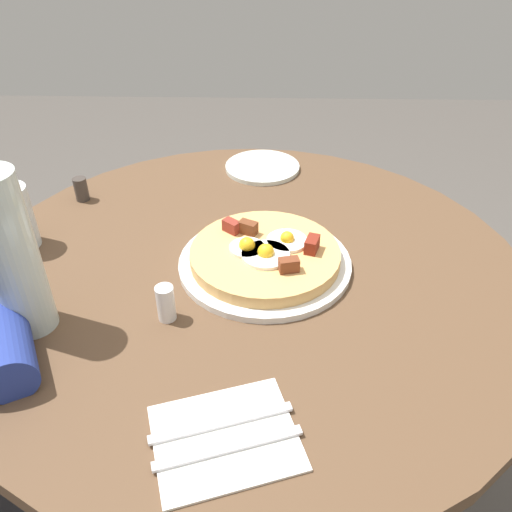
{
  "coord_description": "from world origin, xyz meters",
  "views": [
    {
      "loc": [
        0.03,
        -0.73,
        1.27
      ],
      "look_at": [
        0.02,
        0.0,
        0.75
      ],
      "focal_mm": 36.44,
      "sensor_mm": 36.0,
      "label": 1
    }
  ],
  "objects_px": {
    "water_glass": "(14,218)",
    "water_bottle": "(12,256)",
    "fork": "(229,448)",
    "pepper_shaker": "(81,189)",
    "pizza_plate": "(265,263)",
    "breakfast_pizza": "(265,253)",
    "salt_shaker": "(166,303)",
    "dining_table": "(248,336)",
    "bread_plate": "(262,167)",
    "knife": "(222,423)"
  },
  "relations": [
    {
      "from": "fork",
      "to": "pepper_shaker",
      "type": "relative_size",
      "value": 3.65
    },
    {
      "from": "breakfast_pizza",
      "to": "water_glass",
      "type": "distance_m",
      "value": 0.45
    },
    {
      "from": "fork",
      "to": "salt_shaker",
      "type": "distance_m",
      "value": 0.25
    },
    {
      "from": "dining_table",
      "to": "pizza_plate",
      "type": "height_order",
      "value": "pizza_plate"
    },
    {
      "from": "salt_shaker",
      "to": "pizza_plate",
      "type": "bearing_deg",
      "value": 43.24
    },
    {
      "from": "fork",
      "to": "water_bottle",
      "type": "bearing_deg",
      "value": 128.15
    },
    {
      "from": "bread_plate",
      "to": "water_glass",
      "type": "distance_m",
      "value": 0.55
    },
    {
      "from": "dining_table",
      "to": "water_bottle",
      "type": "height_order",
      "value": "water_bottle"
    },
    {
      "from": "water_bottle",
      "to": "salt_shaker",
      "type": "xyz_separation_m",
      "value": [
        0.2,
        0.02,
        -0.1
      ]
    },
    {
      "from": "breakfast_pizza",
      "to": "knife",
      "type": "distance_m",
      "value": 0.34
    },
    {
      "from": "water_glass",
      "to": "water_bottle",
      "type": "height_order",
      "value": "water_bottle"
    },
    {
      "from": "fork",
      "to": "pepper_shaker",
      "type": "bearing_deg",
      "value": 102.82
    },
    {
      "from": "fork",
      "to": "pizza_plate",
      "type": "bearing_deg",
      "value": 66.35
    },
    {
      "from": "bread_plate",
      "to": "water_bottle",
      "type": "bearing_deg",
      "value": -122.26
    },
    {
      "from": "water_glass",
      "to": "pizza_plate",
      "type": "bearing_deg",
      "value": -6.45
    },
    {
      "from": "pizza_plate",
      "to": "water_glass",
      "type": "bearing_deg",
      "value": 173.55
    },
    {
      "from": "breakfast_pizza",
      "to": "knife",
      "type": "height_order",
      "value": "breakfast_pizza"
    },
    {
      "from": "fork",
      "to": "water_bottle",
      "type": "height_order",
      "value": "water_bottle"
    },
    {
      "from": "water_bottle",
      "to": "knife",
      "type": "bearing_deg",
      "value": -30.35
    },
    {
      "from": "breakfast_pizza",
      "to": "pizza_plate",
      "type": "bearing_deg",
      "value": -170.01
    },
    {
      "from": "water_bottle",
      "to": "salt_shaker",
      "type": "bearing_deg",
      "value": 5.47
    },
    {
      "from": "breakfast_pizza",
      "to": "water_bottle",
      "type": "distance_m",
      "value": 0.4
    },
    {
      "from": "breakfast_pizza",
      "to": "salt_shaker",
      "type": "bearing_deg",
      "value": -136.86
    },
    {
      "from": "pizza_plate",
      "to": "water_bottle",
      "type": "relative_size",
      "value": 1.18
    },
    {
      "from": "pizza_plate",
      "to": "bread_plate",
      "type": "bearing_deg",
      "value": 91.6
    },
    {
      "from": "breakfast_pizza",
      "to": "water_bottle",
      "type": "relative_size",
      "value": 1.02
    },
    {
      "from": "pizza_plate",
      "to": "fork",
      "type": "xyz_separation_m",
      "value": [
        -0.04,
        -0.37,
        0.0
      ]
    },
    {
      "from": "water_glass",
      "to": "water_bottle",
      "type": "distance_m",
      "value": 0.24
    },
    {
      "from": "breakfast_pizza",
      "to": "salt_shaker",
      "type": "xyz_separation_m",
      "value": [
        -0.15,
        -0.14,
        0.0
      ]
    },
    {
      "from": "knife",
      "to": "bread_plate",
      "type": "bearing_deg",
      "value": 69.11
    },
    {
      "from": "water_bottle",
      "to": "pepper_shaker",
      "type": "height_order",
      "value": "water_bottle"
    },
    {
      "from": "knife",
      "to": "pizza_plate",
      "type": "bearing_deg",
      "value": 63.89
    },
    {
      "from": "fork",
      "to": "pepper_shaker",
      "type": "distance_m",
      "value": 0.68
    },
    {
      "from": "pepper_shaker",
      "to": "knife",
      "type": "bearing_deg",
      "value": -58.66
    },
    {
      "from": "dining_table",
      "to": "pizza_plate",
      "type": "xyz_separation_m",
      "value": [
        0.03,
        0.0,
        0.18
      ]
    },
    {
      "from": "dining_table",
      "to": "salt_shaker",
      "type": "bearing_deg",
      "value": -130.27
    },
    {
      "from": "bread_plate",
      "to": "knife",
      "type": "relative_size",
      "value": 0.96
    },
    {
      "from": "breakfast_pizza",
      "to": "fork",
      "type": "distance_m",
      "value": 0.37
    },
    {
      "from": "breakfast_pizza",
      "to": "water_bottle",
      "type": "bearing_deg",
      "value": -155.56
    },
    {
      "from": "water_glass",
      "to": "pepper_shaker",
      "type": "height_order",
      "value": "water_glass"
    },
    {
      "from": "fork",
      "to": "water_glass",
      "type": "relative_size",
      "value": 1.53
    },
    {
      "from": "water_bottle",
      "to": "breakfast_pizza",
      "type": "bearing_deg",
      "value": 24.44
    },
    {
      "from": "knife",
      "to": "breakfast_pizza",
      "type": "bearing_deg",
      "value": 63.79
    },
    {
      "from": "dining_table",
      "to": "water_bottle",
      "type": "distance_m",
      "value": 0.46
    },
    {
      "from": "pizza_plate",
      "to": "water_glass",
      "type": "height_order",
      "value": "water_glass"
    },
    {
      "from": "breakfast_pizza",
      "to": "fork",
      "type": "xyz_separation_m",
      "value": [
        -0.04,
        -0.37,
        -0.02
      ]
    },
    {
      "from": "bread_plate",
      "to": "water_bottle",
      "type": "height_order",
      "value": "water_bottle"
    },
    {
      "from": "dining_table",
      "to": "water_bottle",
      "type": "xyz_separation_m",
      "value": [
        -0.32,
        -0.16,
        0.3
      ]
    },
    {
      "from": "pizza_plate",
      "to": "knife",
      "type": "distance_m",
      "value": 0.34
    },
    {
      "from": "salt_shaker",
      "to": "pepper_shaker",
      "type": "relative_size",
      "value": 1.2
    }
  ]
}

